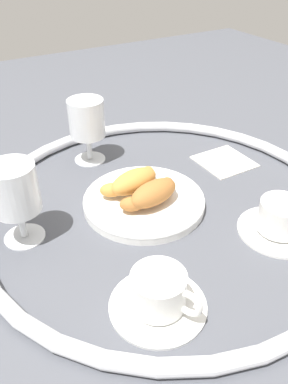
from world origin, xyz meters
name	(u,v)px	position (x,y,z in m)	size (l,w,h in m)	color
ground_plane	(163,207)	(0.00, 0.00, 0.00)	(2.20, 2.20, 0.00)	#4C4F56
table_chrome_rim	(163,202)	(0.00, 0.00, 0.01)	(0.67, 0.67, 0.02)	silver
pastry_plate	(144,201)	(-0.03, 0.02, 0.01)	(0.23, 0.23, 0.02)	white
croissant_large	(153,194)	(-0.02, 0.00, 0.04)	(0.13, 0.08, 0.04)	#AD6B33
croissant_small	(133,181)	(-0.03, 0.05, 0.04)	(0.14, 0.08, 0.04)	#CC893D
coffee_cup_near	(281,220)	(0.13, -0.16, 0.03)	(0.14, 0.14, 0.06)	white
coffee_cup_far	(159,294)	(-0.13, -0.19, 0.03)	(0.14, 0.14, 0.06)	white
juice_glass_left	(87,122)	(-0.05, 0.23, 0.09)	(0.08, 0.08, 0.14)	white
juice_glass_right	(15,193)	(-0.25, 0.05, 0.09)	(0.08, 0.08, 0.14)	white
folded_napkin	(224,161)	(0.21, 0.07, 0.00)	(0.11, 0.11, 0.01)	silver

